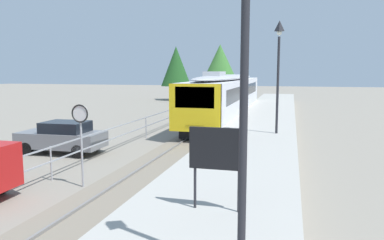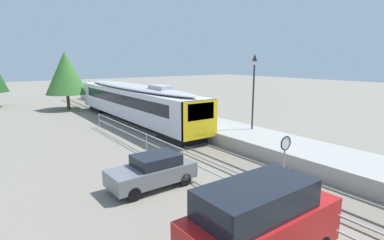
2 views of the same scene
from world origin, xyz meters
name	(u,v)px [view 1 (image 1 of 2)]	position (x,y,z in m)	size (l,w,h in m)	color
ground_plane	(157,135)	(-3.00, 22.00, 0.00)	(160.00, 160.00, 0.00)	gray
track_rails	(204,137)	(0.00, 22.00, 0.03)	(3.20, 60.00, 0.14)	slate
commuter_train	(227,93)	(0.00, 29.94, 2.15)	(2.82, 20.86, 3.74)	silver
station_platform	(260,132)	(3.25, 22.00, 0.45)	(3.90, 60.00, 0.90)	#A8A59E
platform_lamp_near_end	(245,16)	(4.26, 6.00, 4.62)	(0.34, 0.34, 5.35)	#232328
platform_lamp_mid_platform	(279,56)	(4.26, 19.08, 4.62)	(0.34, 0.34, 5.35)	#232328
platform_notice_board	(217,151)	(3.41, 8.42, 2.19)	(1.20, 0.08, 1.80)	#232328
speed_limit_sign	(80,125)	(-1.82, 11.61, 2.12)	(0.61, 0.10, 2.81)	#9EA0A5
carpark_fence	(51,156)	(-3.30, 12.00, 0.91)	(0.06, 36.06, 1.25)	#9EA0A5
parked_hatchback_grey	(62,137)	(-5.54, 16.02, 0.79)	(4.05, 1.88, 1.53)	slate
tree_behind_carpark	(176,66)	(-10.28, 49.28, 4.58)	(4.07, 4.07, 7.24)	brown
tree_behind_station_far	(220,67)	(-2.90, 42.11, 4.36)	(4.82, 4.82, 6.88)	brown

